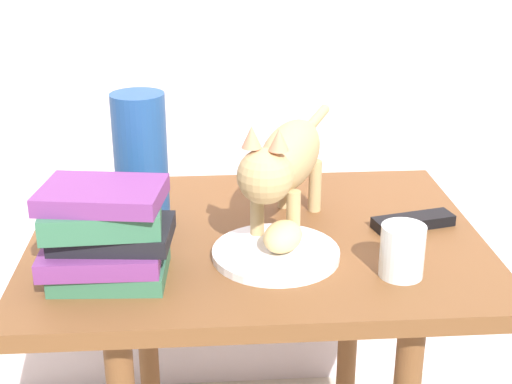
# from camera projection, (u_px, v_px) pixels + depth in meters

# --- Properties ---
(side_table) EXTENTS (0.79, 0.60, 0.61)m
(side_table) POSITION_uv_depth(u_px,v_px,m) (256.00, 277.00, 1.33)
(side_table) COLOR brown
(side_table) RESTS_ON ground
(plate) EXTENTS (0.21, 0.21, 0.01)m
(plate) POSITION_uv_depth(u_px,v_px,m) (276.00, 253.00, 1.21)
(plate) COLOR white
(plate) RESTS_ON side_table
(bread_roll) EXTENTS (0.09, 0.10, 0.05)m
(bread_roll) POSITION_uv_depth(u_px,v_px,m) (283.00, 237.00, 1.19)
(bread_roll) COLOR #E0BC7A
(bread_roll) RESTS_ON plate
(cat) EXTENTS (0.21, 0.45, 0.23)m
(cat) POSITION_uv_depth(u_px,v_px,m) (286.00, 161.00, 1.26)
(cat) COLOR tan
(cat) RESTS_ON side_table
(book_stack) EXTENTS (0.21, 0.15, 0.15)m
(book_stack) POSITION_uv_depth(u_px,v_px,m) (106.00, 234.00, 1.12)
(book_stack) COLOR #336B4C
(book_stack) RESTS_ON side_table
(green_vase) EXTENTS (0.09, 0.09, 0.24)m
(green_vase) POSITION_uv_depth(u_px,v_px,m) (141.00, 161.00, 1.29)
(green_vase) COLOR navy
(green_vase) RESTS_ON side_table
(candle_jar) EXTENTS (0.07, 0.07, 0.08)m
(candle_jar) POSITION_uv_depth(u_px,v_px,m) (402.00, 254.00, 1.14)
(candle_jar) COLOR silver
(candle_jar) RESTS_ON side_table
(tv_remote) EXTENTS (0.16, 0.08, 0.02)m
(tv_remote) POSITION_uv_depth(u_px,v_px,m) (413.00, 221.00, 1.32)
(tv_remote) COLOR black
(tv_remote) RESTS_ON side_table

